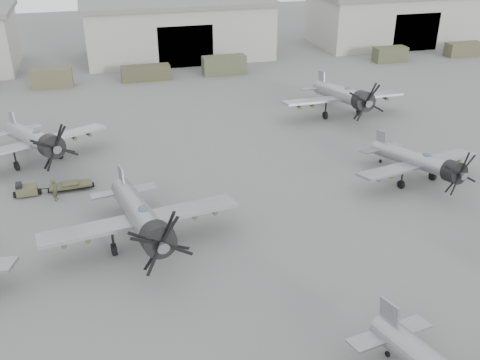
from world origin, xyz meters
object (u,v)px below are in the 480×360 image
object	(u,v)px
aircraft_far_0	(36,140)
ground_crew	(55,190)
aircraft_mid_2	(421,162)
aircraft_far_1	(345,96)
tug_trailer	(44,188)
aircraft_mid_1	(142,217)

from	to	relation	value
aircraft_far_0	ground_crew	distance (m)	7.79
aircraft_mid_2	ground_crew	xyz separation A→B (m)	(-29.64, 5.35, -1.17)
aircraft_far_1	tug_trailer	world-z (taller)	aircraft_far_1
aircraft_mid_2	tug_trailer	distance (m)	31.44
aircraft_mid_1	aircraft_far_0	bearing A→B (deg)	107.23
aircraft_far_0	ground_crew	size ratio (longest dim) A/B	6.95
aircraft_mid_1	aircraft_far_1	bearing A→B (deg)	31.30
aircraft_far_1	ground_crew	world-z (taller)	aircraft_far_1
aircraft_mid_2	aircraft_far_1	bearing A→B (deg)	76.48
ground_crew	aircraft_mid_2	bearing A→B (deg)	-84.69
aircraft_far_0	tug_trailer	world-z (taller)	aircraft_far_0
aircraft_mid_1	tug_trailer	size ratio (longest dim) A/B	2.28
tug_trailer	ground_crew	bearing A→B (deg)	-58.34
aircraft_mid_2	aircraft_far_0	xyz separation A→B (m)	(-31.33, 12.81, 0.32)
aircraft_mid_1	tug_trailer	distance (m)	12.66
ground_crew	aircraft_mid_1	bearing A→B (deg)	-129.84
aircraft_far_0	tug_trailer	distance (m)	6.34
aircraft_mid_1	aircraft_mid_2	bearing A→B (deg)	0.09
ground_crew	tug_trailer	bearing A→B (deg)	49.90
tug_trailer	aircraft_mid_2	bearing A→B (deg)	-15.26
aircraft_mid_2	ground_crew	size ratio (longest dim) A/B	6.22
aircraft_far_0	aircraft_far_1	bearing A→B (deg)	-17.10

